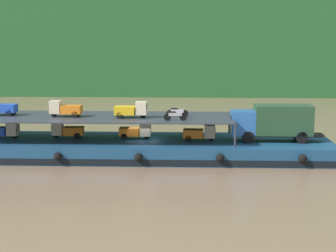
{
  "coord_description": "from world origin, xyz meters",
  "views": [
    {
      "loc": [
        4.17,
        -47.63,
        10.18
      ],
      "look_at": [
        2.17,
        0.0,
        2.7
      ],
      "focal_mm": 59.96,
      "sensor_mm": 36.0,
      "label": 1
    }
  ],
  "objects_px": {
    "mini_truck_lower_mid": "(136,131)",
    "mini_truck_upper_fore": "(131,110)",
    "mini_truck_upper_mid": "(65,109)",
    "covered_lorry": "(274,121)",
    "motorcycle_upper_port": "(175,115)",
    "mini_truck_upper_stern": "(0,107)",
    "mini_truck_lower_stern": "(4,130)",
    "mini_truck_lower_aft": "(67,130)",
    "mini_truck_lower_fore": "(200,133)",
    "motorcycle_upper_centre": "(177,112)",
    "cargo_barge": "(143,148)"
  },
  "relations": [
    {
      "from": "mini_truck_lower_aft",
      "to": "mini_truck_lower_fore",
      "type": "distance_m",
      "value": 11.66
    },
    {
      "from": "mini_truck_upper_mid",
      "to": "covered_lorry",
      "type": "bearing_deg",
      "value": 0.09
    },
    {
      "from": "motorcycle_upper_port",
      "to": "motorcycle_upper_centre",
      "type": "xyz_separation_m",
      "value": [
        0.12,
        2.19,
        0.0
      ]
    },
    {
      "from": "mini_truck_lower_mid",
      "to": "mini_truck_lower_fore",
      "type": "relative_size",
      "value": 0.99
    },
    {
      "from": "cargo_barge",
      "to": "mini_truck_lower_mid",
      "type": "distance_m",
      "value": 1.62
    },
    {
      "from": "covered_lorry",
      "to": "mini_truck_upper_mid",
      "type": "distance_m",
      "value": 17.85
    },
    {
      "from": "covered_lorry",
      "to": "motorcycle_upper_centre",
      "type": "distance_m",
      "value": 8.25
    },
    {
      "from": "mini_truck_upper_stern",
      "to": "motorcycle_upper_centre",
      "type": "distance_m",
      "value": 15.52
    },
    {
      "from": "cargo_barge",
      "to": "mini_truck_upper_stern",
      "type": "xyz_separation_m",
      "value": [
        -12.56,
        0.39,
        3.44
      ]
    },
    {
      "from": "mini_truck_lower_stern",
      "to": "motorcycle_upper_centre",
      "type": "xyz_separation_m",
      "value": [
        15.21,
        -0.11,
        1.74
      ]
    },
    {
      "from": "mini_truck_lower_stern",
      "to": "motorcycle_upper_centre",
      "type": "relative_size",
      "value": 1.46
    },
    {
      "from": "covered_lorry",
      "to": "motorcycle_upper_port",
      "type": "height_order",
      "value": "covered_lorry"
    },
    {
      "from": "cargo_barge",
      "to": "mini_truck_lower_aft",
      "type": "relative_size",
      "value": 11.7
    },
    {
      "from": "mini_truck_lower_mid",
      "to": "mini_truck_upper_stern",
      "type": "relative_size",
      "value": 0.99
    },
    {
      "from": "mini_truck_upper_mid",
      "to": "mini_truck_lower_fore",
      "type": "bearing_deg",
      "value": -0.29
    },
    {
      "from": "covered_lorry",
      "to": "mini_truck_lower_mid",
      "type": "bearing_deg",
      "value": 177.24
    },
    {
      "from": "mini_truck_lower_fore",
      "to": "motorcycle_upper_centre",
      "type": "height_order",
      "value": "motorcycle_upper_centre"
    },
    {
      "from": "mini_truck_upper_stern",
      "to": "mini_truck_upper_mid",
      "type": "xyz_separation_m",
      "value": [
        5.9,
        -0.68,
        0.0
      ]
    },
    {
      "from": "mini_truck_lower_stern",
      "to": "mini_truck_lower_mid",
      "type": "distance_m",
      "value": 11.6
    },
    {
      "from": "cargo_barge",
      "to": "mini_truck_upper_fore",
      "type": "distance_m",
      "value": 3.63
    },
    {
      "from": "covered_lorry",
      "to": "mini_truck_upper_mid",
      "type": "bearing_deg",
      "value": -179.91
    },
    {
      "from": "covered_lorry",
      "to": "mini_truck_upper_stern",
      "type": "height_order",
      "value": "mini_truck_upper_stern"
    },
    {
      "from": "cargo_barge",
      "to": "covered_lorry",
      "type": "height_order",
      "value": "covered_lorry"
    },
    {
      "from": "mini_truck_lower_stern",
      "to": "mini_truck_lower_aft",
      "type": "xyz_separation_m",
      "value": [
        5.53,
        0.39,
        0.0
      ]
    },
    {
      "from": "mini_truck_lower_mid",
      "to": "mini_truck_upper_fore",
      "type": "height_order",
      "value": "mini_truck_upper_fore"
    },
    {
      "from": "covered_lorry",
      "to": "mini_truck_lower_mid",
      "type": "height_order",
      "value": "covered_lorry"
    },
    {
      "from": "mini_truck_lower_aft",
      "to": "mini_truck_upper_stern",
      "type": "distance_m",
      "value": 6.17
    },
    {
      "from": "cargo_barge",
      "to": "mini_truck_upper_mid",
      "type": "height_order",
      "value": "mini_truck_upper_mid"
    },
    {
      "from": "covered_lorry",
      "to": "motorcycle_upper_port",
      "type": "relative_size",
      "value": 4.14
    },
    {
      "from": "mini_truck_lower_stern",
      "to": "mini_truck_lower_mid",
      "type": "relative_size",
      "value": 1.01
    },
    {
      "from": "cargo_barge",
      "to": "mini_truck_upper_fore",
      "type": "height_order",
      "value": "mini_truck_upper_fore"
    },
    {
      "from": "motorcycle_upper_port",
      "to": "motorcycle_upper_centre",
      "type": "relative_size",
      "value": 1.0
    },
    {
      "from": "mini_truck_upper_fore",
      "to": "cargo_barge",
      "type": "bearing_deg",
      "value": 38.31
    },
    {
      "from": "mini_truck_lower_mid",
      "to": "motorcycle_upper_port",
      "type": "bearing_deg",
      "value": -35.34
    },
    {
      "from": "motorcycle_upper_port",
      "to": "mini_truck_upper_stern",
      "type": "bearing_deg",
      "value": 170.57
    },
    {
      "from": "mini_truck_lower_aft",
      "to": "mini_truck_upper_mid",
      "type": "relative_size",
      "value": 0.99
    },
    {
      "from": "covered_lorry",
      "to": "mini_truck_lower_fore",
      "type": "distance_m",
      "value": 6.34
    },
    {
      "from": "covered_lorry",
      "to": "mini_truck_upper_fore",
      "type": "distance_m",
      "value": 12.11
    },
    {
      "from": "mini_truck_lower_aft",
      "to": "mini_truck_lower_mid",
      "type": "relative_size",
      "value": 1.0
    },
    {
      "from": "covered_lorry",
      "to": "mini_truck_lower_fore",
      "type": "bearing_deg",
      "value": -179.21
    },
    {
      "from": "mini_truck_lower_mid",
      "to": "motorcycle_upper_port",
      "type": "xyz_separation_m",
      "value": [
        3.49,
        -2.47,
        1.74
      ]
    },
    {
      "from": "mini_truck_upper_mid",
      "to": "motorcycle_upper_port",
      "type": "xyz_separation_m",
      "value": [
        9.49,
        -1.88,
        -0.26
      ]
    },
    {
      "from": "mini_truck_lower_mid",
      "to": "mini_truck_upper_fore",
      "type": "xyz_separation_m",
      "value": [
        -0.24,
        -1.02,
        2.0
      ]
    },
    {
      "from": "mini_truck_lower_aft",
      "to": "mini_truck_upper_fore",
      "type": "height_order",
      "value": "mini_truck_upper_fore"
    },
    {
      "from": "mini_truck_lower_aft",
      "to": "mini_truck_lower_mid",
      "type": "xyz_separation_m",
      "value": [
        6.06,
        -0.21,
        0.0
      ]
    },
    {
      "from": "mini_truck_lower_stern",
      "to": "mini_truck_upper_stern",
      "type": "distance_m",
      "value": 2.04
    },
    {
      "from": "covered_lorry",
      "to": "mini_truck_upper_mid",
      "type": "relative_size",
      "value": 2.83
    },
    {
      "from": "mini_truck_lower_stern",
      "to": "motorcycle_upper_port",
      "type": "xyz_separation_m",
      "value": [
        15.09,
        -2.3,
        1.74
      ]
    },
    {
      "from": "mini_truck_lower_fore",
      "to": "mini_truck_upper_fore",
      "type": "relative_size",
      "value": 1.01
    },
    {
      "from": "mini_truck_upper_mid",
      "to": "mini_truck_upper_fore",
      "type": "bearing_deg",
      "value": -4.2
    }
  ]
}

